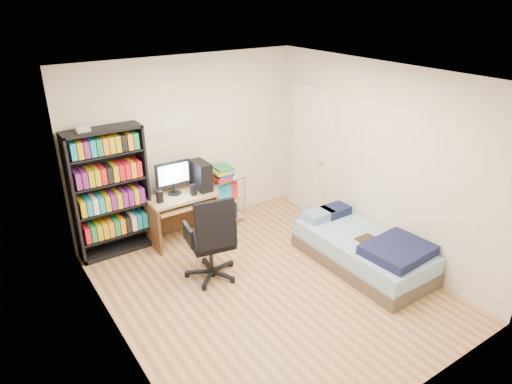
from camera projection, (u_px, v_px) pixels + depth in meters
room at (270, 192)px, 5.00m from camera, size 3.58×4.08×2.58m
media_shelf at (110, 191)px, 5.91m from camera, size 0.97×0.32×1.80m
computer_desk at (185, 197)px, 6.39m from camera, size 0.92×0.53×1.15m
office_chair at (212, 253)px, 5.54m from camera, size 0.77×0.77×1.11m
wire_cart at (222, 187)px, 6.75m from camera, size 0.61×0.46×0.93m
bed at (364, 250)px, 5.84m from camera, size 0.90×1.80×0.51m
door at (309, 152)px, 7.00m from camera, size 0.12×0.80×2.00m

